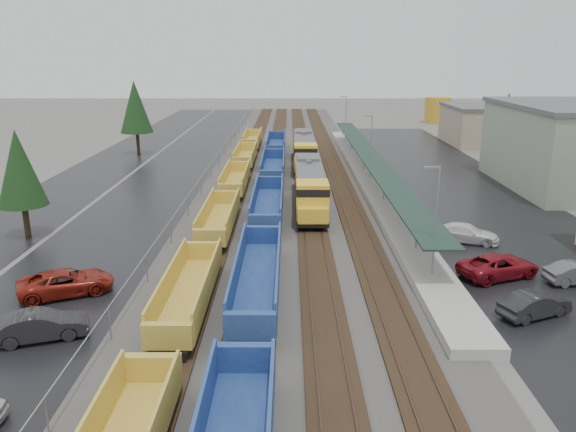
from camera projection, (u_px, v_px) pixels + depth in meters
The scene contains 21 objects.
ballast_strip at pixel (289, 167), 75.98m from camera, with size 20.00×160.00×0.08m, color #302D2B.
trackbed at pixel (289, 166), 75.95m from camera, with size 14.60×160.00×0.22m.
west_parking_lot at pixel (179, 167), 76.02m from camera, with size 10.00×160.00×0.02m, color black.
west_road at pixel (105, 167), 76.03m from camera, with size 9.00×160.00×0.02m, color black.
east_commuter_lot at pixel (450, 183), 66.35m from camera, with size 16.00×100.00×0.02m, color black.
station_platform at pixel (370, 177), 66.18m from camera, with size 3.00×80.00×8.00m.
chainlink_fence at pixel (217, 157), 74.06m from camera, with size 0.08×160.04×2.02m.
distant_hills at pixel (403, 92), 220.60m from camera, with size 301.00×140.00×25.20m.
tree_west_near at pixel (19, 168), 45.60m from camera, with size 3.96×3.96×9.00m.
tree_west_far at pixel (135, 107), 83.65m from camera, with size 4.84×4.84×11.00m.
tree_east at pixel (506, 121), 72.21m from camera, with size 4.40×4.40×10.00m.
locomotive_lead at pixel (310, 186), 55.09m from camera, with size 2.82×18.58×4.21m.
locomotive_trail at pixel (304, 150), 75.26m from camera, with size 2.82×18.58×4.21m.
well_string_yellow at pixel (219, 219), 48.01m from camera, with size 2.54×104.10×2.25m.
well_string_blue at pixel (264, 234), 43.97m from camera, with size 2.73×104.36×2.42m.
storage_tank at pixel (437, 110), 123.15m from camera, with size 5.53×5.53×5.53m, color #B98D25.
parked_car_west_b at pixel (41, 326), 29.97m from camera, with size 4.83×1.69×1.59m, color black.
parked_car_west_c at pixel (66, 283), 35.61m from camera, with size 5.81×2.68×1.61m, color maroon.
parked_car_east_a at pixel (535, 305), 32.62m from camera, with size 4.51×1.57×1.48m, color black.
parked_car_east_b at pixel (499, 266), 38.41m from camera, with size 5.74×2.65×1.59m, color maroon.
parked_car_east_c at pixel (467, 233), 45.54m from camera, with size 5.10×2.07×1.48m, color silver.
Camera 1 is at (-0.03, -14.83, 14.82)m, focal length 35.00 mm.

